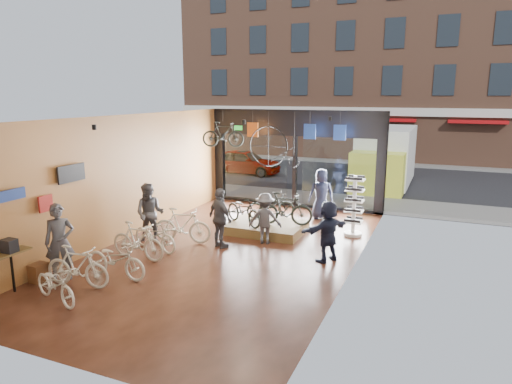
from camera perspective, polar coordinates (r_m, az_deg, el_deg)
The scene contains 36 objects.
ground_plane at distance 13.09m, azimuth -3.48°, elevation -7.60°, with size 7.00×12.00×0.04m, color black.
ceiling at distance 12.34m, azimuth -3.71°, elevation 9.43°, with size 7.00×12.00×0.04m, color black.
wall_left at distance 14.47m, azimuth -16.19°, elevation 1.71°, with size 0.04×12.00×3.80m, color #A96F2F.
wall_right at distance 11.48m, azimuth 12.35°, elevation -0.72°, with size 0.04×12.00×3.80m, color beige.
wall_back at distance 7.85m, azimuth -23.67°, elevation -7.52°, with size 7.00×0.04×3.80m, color beige.
storefront at distance 18.07m, azimuth 4.91°, elevation 4.17°, with size 7.00×0.26×3.80m, color black, non-canonical shape.
exit_sign at distance 18.71m, azimuth -2.22°, elevation 8.02°, with size 0.35×0.06×0.18m, color #198C26.
street_road at distance 26.97m, azimuth 10.77°, elevation 2.55°, with size 30.00×18.00×0.02m, color black.
sidewalk_near at distance 19.53m, azimuth 5.90°, elevation -0.74°, with size 30.00×2.40×0.12m, color slate.
sidewalk_far at distance 30.83m, azimuth 12.36°, elevation 3.80°, with size 30.00×2.00×0.12m, color slate.
opposite_building at distance 33.09m, azimuth 13.77°, elevation 16.35°, with size 26.00×5.00×14.00m, color brown.
street_car at distance 25.54m, azimuth -1.45°, elevation 3.81°, with size 1.63×4.04×1.38m, color gray.
box_truck at distance 22.40m, azimuth 15.67°, elevation 4.02°, with size 2.37×7.11×2.80m, color silver, non-canonical shape.
floor_bike_0 at distance 10.86m, azimuth -23.78°, elevation -10.53°, with size 0.54×1.55×0.81m, color beige.
floor_bike_1 at distance 11.46m, azimuth -21.43°, elevation -8.67°, with size 0.47×1.65×0.99m, color beige.
floor_bike_2 at distance 11.72m, azimuth -17.12°, elevation -8.05°, with size 0.61×1.76×0.92m, color beige.
floor_bike_3 at distance 12.79m, azimuth -14.57°, elevation -5.93°, with size 0.49×1.72×1.03m, color beige.
floor_bike_4 at distance 13.41m, azimuth -12.53°, elevation -5.26°, with size 0.60×1.73×0.91m, color beige.
floor_bike_5 at distance 13.91m, azimuth -9.19°, elevation -4.15°, with size 0.50×1.78×1.07m, color beige.
display_platform at distance 14.87m, azimuth 1.32°, elevation -4.46°, with size 2.40×1.80×0.30m, color brown.
display_bike_left at distance 14.58m, azimuth -1.54°, elevation -2.29°, with size 0.62×1.77×0.93m, color black.
display_bike_mid at distance 14.50m, azimuth 3.61°, elevation -2.12°, with size 0.50×1.77×1.06m, color black.
display_bike_right at distance 15.37m, azimuth 1.82°, elevation -1.68°, with size 0.57×1.62×0.85m, color black.
customer_0 at distance 11.93m, azimuth -23.32°, elevation -5.76°, with size 0.68×0.45×1.88m, color #3F3F44.
customer_1 at distance 13.97m, azimuth -13.12°, elevation -2.64°, with size 0.89×0.69×1.82m, color #3F3F44.
customer_2 at distance 13.25m, azimuth -4.49°, elevation -3.27°, with size 1.04×0.43×1.77m, color #3F3F44.
customer_3 at distance 13.60m, azimuth 1.13°, elevation -3.34°, with size 0.99×0.57×1.54m, color #3F3F44.
customer_4 at distance 16.42m, azimuth 8.14°, elevation -0.25°, with size 0.89×0.58×1.81m, color #161C33.
customer_5 at distance 12.31m, azimuth 8.98°, elevation -4.85°, with size 1.55×0.49×1.67m, color #161C33.
sunglasses_rack at distance 14.62m, azimuth 12.16°, elevation -1.71°, with size 0.57×0.47×1.93m, color white, non-canonical shape.
wall_merch at distance 12.05m, azimuth -25.96°, elevation -4.03°, with size 0.40×2.40×2.60m, color navy, non-canonical shape.
penny_farthing at distance 16.41m, azimuth 2.56°, elevation 5.50°, with size 1.85×0.06×1.48m, color black, non-canonical shape.
hung_bike at distance 17.15m, azimuth -4.15°, elevation 7.20°, with size 0.45×1.58×0.95m, color black.
jersey_left at distance 17.72m, azimuth -0.43°, elevation 7.79°, with size 0.45×0.03×0.55m, color #CC5919.
jersey_mid at distance 16.95m, azimuth 6.73°, elevation 7.51°, with size 0.45×0.03×0.55m, color #1E3F99.
jersey_right at distance 16.67m, azimuth 10.42°, elevation 7.32°, with size 0.45×0.03×0.55m, color #1E3F99.
Camera 1 is at (5.50, -11.03, 4.41)m, focal length 32.00 mm.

